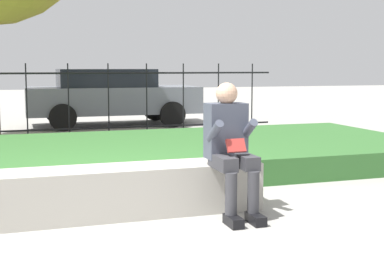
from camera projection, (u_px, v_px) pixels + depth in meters
ground_plane at (117, 216)px, 5.13m from camera, size 60.00×60.00×0.00m
stone_bench at (125, 194)px, 5.13m from camera, size 2.69×0.51×0.48m
person_seated_reader at (230, 143)px, 5.10m from camera, size 0.42×0.73×1.28m
grass_berm at (86, 158)px, 7.42m from camera, size 9.97×3.47×0.33m
iron_fence at (69, 102)px, 9.66m from camera, size 7.97×0.03×1.49m
car_parked_center at (111, 95)px, 13.01m from camera, size 4.09×1.91×1.37m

